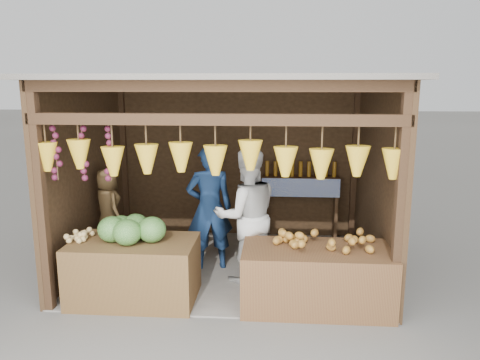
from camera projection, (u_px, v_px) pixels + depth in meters
name	position (u px, v px, depth m)	size (l,w,h in m)	color
ground	(229.00, 267.00, 6.67)	(80.00, 80.00, 0.00)	#514F49
stall_structure	(226.00, 152.00, 6.29)	(4.30, 3.30, 2.66)	slate
back_shelf	(300.00, 189.00, 7.67)	(1.25, 0.32, 1.32)	#382314
counter_left	(134.00, 271.00, 5.59)	(1.47, 0.85, 0.74)	#50351A
counter_right	(316.00, 278.00, 5.42)	(1.71, 0.85, 0.71)	#4E2C1A
stool	(111.00, 254.00, 6.75)	(0.33, 0.33, 0.31)	black
man_standing	(210.00, 208.00, 6.45)	(0.64, 0.42, 1.75)	navy
woman_standing	(247.00, 216.00, 6.04)	(0.86, 0.67, 1.78)	silver
vendor_seated	(108.00, 207.00, 6.61)	(0.54, 0.35, 1.10)	brown
melon_pile	(129.00, 228.00, 5.50)	(1.00, 0.50, 0.32)	#154713
tanfruit_pile	(78.00, 235.00, 5.55)	(0.34, 0.40, 0.13)	tan
mango_pile	(324.00, 239.00, 5.34)	(1.40, 0.64, 0.22)	#C7401A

